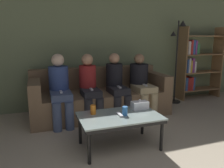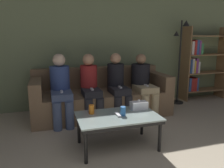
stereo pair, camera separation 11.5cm
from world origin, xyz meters
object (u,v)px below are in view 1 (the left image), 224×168
tissue_box (140,105)px  game_remote (120,115)px  seated_person_mid_right (116,84)px  coffee_table (120,119)px  cup_near_left (125,111)px  seated_person_mid_left (89,86)px  bookshelf (195,64)px  cup_near_right (93,110)px  seated_person_left_end (60,87)px  couch (100,97)px  seated_person_right_end (141,82)px  standing_lamp (177,53)px

tissue_box → game_remote: 0.38m
seated_person_mid_right → coffee_table: bearing=-108.3°
cup_near_left → seated_person_mid_left: bearing=99.5°
bookshelf → cup_near_right: bearing=-151.8°
cup_near_left → seated_person_left_end: seated_person_left_end is taller
coffee_table → seated_person_mid_left: (-0.12, 1.07, 0.20)m
cup_near_left → game_remote: size_ratio=0.75×
couch → seated_person_mid_left: 0.43m
couch → cup_near_left: (-0.06, -1.31, 0.17)m
seated_person_left_end → seated_person_right_end: bearing=0.4°
coffee_table → seated_person_right_end: (0.83, 1.08, 0.20)m
cup_near_left → seated_person_mid_right: (0.29, 1.09, 0.10)m
tissue_box → seated_person_mid_left: seated_person_mid_left is taller
bookshelf → seated_person_left_end: bookshelf is taller
tissue_box → bookshelf: (2.05, 1.44, 0.31)m
cup_near_right → seated_person_mid_right: size_ratio=0.10×
cup_near_left → tissue_box: size_ratio=0.51×
cup_near_left → seated_person_mid_right: seated_person_mid_right is taller
coffee_table → seated_person_mid_right: size_ratio=0.91×
couch → seated_person_mid_right: (0.24, -0.22, 0.27)m
coffee_table → standing_lamp: 2.42m
tissue_box → seated_person_right_end: 1.05m
cup_near_right → seated_person_left_end: bearing=108.4°
coffee_table → bookshelf: (2.39, 1.59, 0.40)m
tissue_box → seated_person_left_end: size_ratio=0.20×
seated_person_mid_left → seated_person_mid_right: size_ratio=1.00×
coffee_table → cup_near_right: cup_near_right is taller
couch → cup_near_left: size_ratio=21.09×
seated_person_left_end → seated_person_mid_right: bearing=0.0°
tissue_box → standing_lamp: bearing=41.4°
bookshelf → seated_person_left_end: size_ratio=1.43×
bookshelf → seated_person_mid_right: (-2.04, -0.52, -0.21)m
seated_person_left_end → seated_person_mid_right: seated_person_left_end is taller
couch → cup_near_left: bearing=-92.4°
cup_near_left → tissue_box: 0.34m
coffee_table → cup_near_left: 0.12m
seated_person_left_end → seated_person_mid_left: size_ratio=1.01×
couch → seated_person_right_end: bearing=-16.5°
coffee_table → cup_near_left: (0.06, -0.02, 0.10)m
game_remote → seated_person_left_end: 1.24m
couch → seated_person_mid_left: (-0.24, -0.22, 0.27)m
cup_near_left → seated_person_mid_left: (-0.18, 1.09, 0.10)m
cup_near_left → game_remote: (-0.06, 0.02, -0.05)m
cup_near_left → standing_lamp: bearing=39.9°
game_remote → tissue_box: bearing=23.5°
seated_person_right_end → cup_near_left: bearing=-125.0°
coffee_table → game_remote: bearing=-88.8°
bookshelf → seated_person_right_end: bookshelf is taller
tissue_box → seated_person_mid_right: size_ratio=0.20×
tissue_box → seated_person_mid_left: 1.03m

